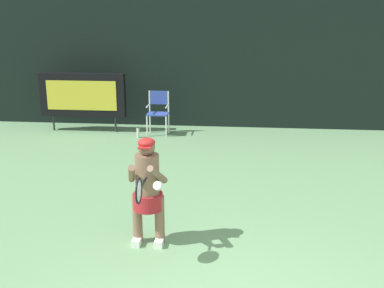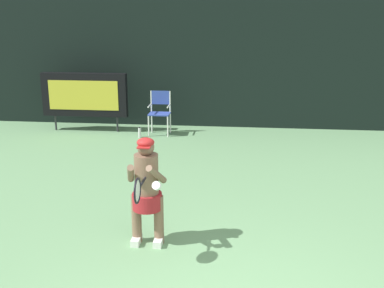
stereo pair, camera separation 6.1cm
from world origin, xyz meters
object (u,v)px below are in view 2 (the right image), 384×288
Objects in this scene: umpire_chair at (160,110)px; tennis_racket at (138,190)px; tennis_player at (147,188)px; scoreboard at (85,95)px; water_bottle at (140,133)px.

tennis_racket reaches higher than umpire_chair.
umpire_chair is 1.79× the size of tennis_racket.
tennis_player is at bearing -81.57° from umpire_chair.
tennis_racket is at bearing -82.17° from umpire_chair.
scoreboard is 6.52m from tennis_player.
tennis_player is 0.60m from tennis_racket.
water_bottle is 6.14m from tennis_racket.
tennis_player is (2.82, -5.87, -0.16)m from scoreboard.
umpire_chair is 6.40m from tennis_racket.
scoreboard reaches higher than water_bottle.
tennis_player is at bearing -76.41° from water_bottle.
tennis_player is (1.30, -5.37, 0.66)m from water_bottle.
umpire_chair is at bearing -3.23° from scoreboard.
umpire_chair is 0.77m from water_bottle.
tennis_racket is (0.87, -6.34, 0.36)m from umpire_chair.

